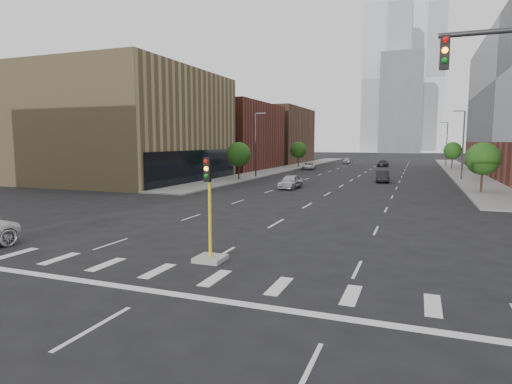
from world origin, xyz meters
The scene contains 22 objects.
ground centered at (0.00, 0.00, 0.00)m, with size 400.00×400.00×0.00m, color black.
sidewalk_left_far centered at (-15.00, 74.00, 0.07)m, with size 5.00×92.00×0.15m, color gray.
sidewalk_right_far centered at (15.00, 74.00, 0.07)m, with size 5.00×92.00×0.15m, color gray.
building_left_mid centered at (-27.50, 40.00, 7.00)m, with size 20.00×24.00×14.00m, color #9A8257.
building_left_far_a centered at (-27.50, 66.00, 6.00)m, with size 20.00×22.00×12.00m, color brown.
building_left_far_b centered at (-27.50, 92.00, 6.50)m, with size 20.00×24.00×13.00m, color brown.
tower_left centered at (-8.00, 220.00, 35.00)m, with size 22.00×22.00×70.00m, color #B2B7BC.
tower_right centered at (10.00, 260.00, 40.00)m, with size 20.00×20.00×80.00m, color #B2B7BC.
tower_mid centered at (0.00, 200.00, 22.00)m, with size 18.00×18.00×44.00m, color slate.
median_traffic_signal centered at (0.00, 8.97, 0.97)m, with size 1.20×1.20×4.40m.
streetlight_right_a centered at (13.41, 55.00, 5.01)m, with size 1.60×0.22×9.07m.
streetlight_right_b centered at (13.41, 90.00, 5.01)m, with size 1.60×0.22×9.07m.
streetlight_left centered at (-13.41, 50.00, 5.01)m, with size 1.60×0.22×9.07m.
tree_left_near centered at (-14.00, 45.00, 3.39)m, with size 3.20×3.20×4.85m.
tree_left_far centered at (-14.00, 75.00, 3.39)m, with size 3.20×3.20×4.85m.
tree_right_near centered at (14.00, 40.00, 3.39)m, with size 3.20×3.20×4.85m.
tree_right_far centered at (14.00, 80.00, 3.39)m, with size 3.20×3.20×4.85m.
car_near_left centered at (-4.73, 37.43, 0.76)m, with size 1.81×4.49×1.53m, color #AFAEB3.
car_mid_right centered at (4.01, 48.62, 0.73)m, with size 1.55×4.45×1.46m, color black.
car_far_left centered at (-10.50, 69.39, 0.66)m, with size 2.21×4.78×1.33m, color silver.
car_deep_right centered at (1.50, 83.31, 0.67)m, with size 1.87×4.60×1.33m, color black.
car_distant centered at (-7.21, 92.28, 0.70)m, with size 1.65×4.10×1.40m, color #A0A0A4.
Camera 1 is at (8.08, -6.86, 5.04)m, focal length 30.00 mm.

